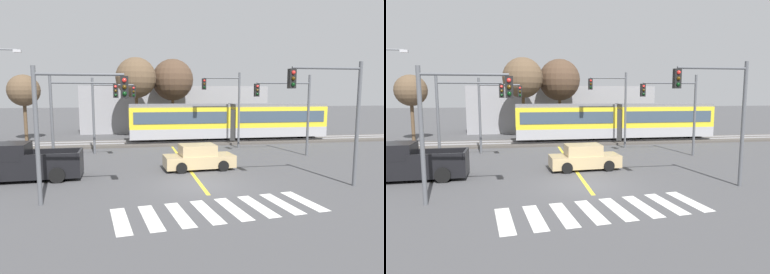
{
  "view_description": "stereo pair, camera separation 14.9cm",
  "coord_description": "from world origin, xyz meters",
  "views": [
    {
      "loc": [
        -3.31,
        -16.21,
        4.56
      ],
      "look_at": [
        0.67,
        6.65,
        1.6
      ],
      "focal_mm": 32.0,
      "sensor_mm": 36.0,
      "label": 1
    },
    {
      "loc": [
        -3.16,
        -16.23,
        4.56
      ],
      "look_at": [
        0.67,
        6.65,
        1.6
      ],
      "focal_mm": 32.0,
      "sensor_mm": 36.0,
      "label": 2
    }
  ],
  "objects": [
    {
      "name": "ground_plane",
      "position": [
        0.0,
        0.0,
        0.0
      ],
      "size": [
        200.0,
        200.0,
        0.0
      ],
      "primitive_type": "plane",
      "color": "#474749"
    },
    {
      "name": "track_bed",
      "position": [
        0.0,
        14.77,
        0.09
      ],
      "size": [
        120.0,
        4.0,
        0.18
      ],
      "primitive_type": "cube",
      "color": "#4C4742",
      "rests_on": "ground"
    },
    {
      "name": "rail_near",
      "position": [
        0.0,
        14.05,
        0.23
      ],
      "size": [
        120.0,
        0.08,
        0.1
      ],
      "primitive_type": "cube",
      "color": "#939399",
      "rests_on": "track_bed"
    },
    {
      "name": "rail_far",
      "position": [
        0.0,
        15.49,
        0.23
      ],
      "size": [
        120.0,
        0.08,
        0.1
      ],
      "primitive_type": "cube",
      "color": "#939399",
      "rests_on": "track_bed"
    },
    {
      "name": "light_rail_tram",
      "position": [
        5.63,
        14.77,
        2.05
      ],
      "size": [
        18.5,
        2.64,
        3.43
      ],
      "color": "#9E9EA3",
      "rests_on": "track_bed"
    },
    {
      "name": "crosswalk_stripe_0",
      "position": [
        -3.82,
        -4.13,
        0.0
      ],
      "size": [
        0.92,
        2.85,
        0.01
      ],
      "primitive_type": "cube",
      "rotation": [
        0.0,
        0.0,
        0.13
      ],
      "color": "silver",
      "rests_on": "ground"
    },
    {
      "name": "crosswalk_stripe_1",
      "position": [
        -2.73,
        -3.99,
        0.0
      ],
      "size": [
        0.92,
        2.85,
        0.01
      ],
      "primitive_type": "cube",
      "rotation": [
        0.0,
        0.0,
        0.13
      ],
      "color": "silver",
      "rests_on": "ground"
    },
    {
      "name": "crosswalk_stripe_2",
      "position": [
        -1.64,
        -3.84,
        0.0
      ],
      "size": [
        0.92,
        2.85,
        0.01
      ],
      "primitive_type": "cube",
      "rotation": [
        0.0,
        0.0,
        0.13
      ],
      "color": "silver",
      "rests_on": "ground"
    },
    {
      "name": "crosswalk_stripe_3",
      "position": [
        -0.55,
        -3.7,
        0.0
      ],
      "size": [
        0.92,
        2.85,
        0.01
      ],
      "primitive_type": "cube",
      "rotation": [
        0.0,
        0.0,
        0.13
      ],
      "color": "silver",
      "rests_on": "ground"
    },
    {
      "name": "crosswalk_stripe_4",
      "position": [
        0.55,
        -3.55,
        0.0
      ],
      "size": [
        0.92,
        2.85,
        0.01
      ],
      "primitive_type": "cube",
      "rotation": [
        0.0,
        0.0,
        0.13
      ],
      "color": "silver",
      "rests_on": "ground"
    },
    {
      "name": "crosswalk_stripe_5",
      "position": [
        1.64,
        -3.41,
        0.0
      ],
      "size": [
        0.92,
        2.85,
        0.01
      ],
      "primitive_type": "cube",
      "rotation": [
        0.0,
        0.0,
        0.13
      ],
      "color": "silver",
      "rests_on": "ground"
    },
    {
      "name": "crosswalk_stripe_6",
      "position": [
        2.73,
        -3.26,
        0.0
      ],
      "size": [
        0.92,
        2.85,
        0.01
      ],
      "primitive_type": "cube",
      "rotation": [
        0.0,
        0.0,
        0.13
      ],
      "color": "silver",
      "rests_on": "ground"
    },
    {
      "name": "crosswalk_stripe_7",
      "position": [
        3.82,
        -3.12,
        0.0
      ],
      "size": [
        0.92,
        2.85,
        0.01
      ],
      "primitive_type": "cube",
      "rotation": [
        0.0,
        0.0,
        0.13
      ],
      "color": "silver",
      "rests_on": "ground"
    },
    {
      "name": "lane_centre_line",
      "position": [
        0.0,
        5.57,
        0.0
      ],
      "size": [
        0.2,
        14.4,
        0.01
      ],
      "primitive_type": "cube",
      "color": "gold",
      "rests_on": "ground"
    },
    {
      "name": "sedan_crossing",
      "position": [
        0.57,
        3.72,
        0.7
      ],
      "size": [
        4.31,
        2.13,
        1.52
      ],
      "color": "tan",
      "rests_on": "ground"
    },
    {
      "name": "pickup_truck",
      "position": [
        -8.92,
        2.76,
        0.84
      ],
      "size": [
        5.47,
        2.39,
        1.98
      ],
      "color": "black",
      "rests_on": "ground"
    },
    {
      "name": "traffic_light_far_right",
      "position": [
        4.45,
        11.36,
        4.1
      ],
      "size": [
        3.25,
        0.38,
        6.28
      ],
      "color": "#515459",
      "rests_on": "ground"
    },
    {
      "name": "traffic_light_mid_right",
      "position": [
        7.89,
        6.93,
        3.86
      ],
      "size": [
        4.25,
        0.38,
        5.89
      ],
      "color": "#515459",
      "rests_on": "ground"
    },
    {
      "name": "traffic_light_mid_left",
      "position": [
        -6.86,
        6.55,
        3.8
      ],
      "size": [
        4.25,
        0.38,
        5.76
      ],
      "color": "#515459",
      "rests_on": "ground"
    },
    {
      "name": "traffic_light_near_right",
      "position": [
        6.22,
        -1.27,
        4.06
      ],
      "size": [
        3.75,
        0.38,
        6.07
      ],
      "color": "#515459",
      "rests_on": "ground"
    },
    {
      "name": "traffic_light_far_left",
      "position": [
        -5.09,
        10.23,
        3.72
      ],
      "size": [
        3.25,
        0.38,
        5.71
      ],
      "color": "#515459",
      "rests_on": "ground"
    },
    {
      "name": "traffic_light_near_left",
      "position": [
        -5.81,
        -1.77,
        3.79
      ],
      "size": [
        3.75,
        0.38,
        5.65
      ],
      "color": "#515459",
      "rests_on": "ground"
    },
    {
      "name": "bare_tree_far_west",
      "position": [
        -13.44,
        18.78,
        4.81
      ],
      "size": [
        2.99,
        2.99,
        6.35
      ],
      "color": "brown",
      "rests_on": "ground"
    },
    {
      "name": "bare_tree_west",
      "position": [
        -2.89,
        18.94,
        6.1
      ],
      "size": [
        4.06,
        4.06,
        8.16
      ],
      "color": "brown",
      "rests_on": "ground"
    },
    {
      "name": "bare_tree_east",
      "position": [
        0.99,
        20.45,
        5.98
      ],
      "size": [
        4.4,
        4.4,
        8.2
      ],
      "color": "brown",
      "rests_on": "ground"
    },
    {
      "name": "building_backdrop_far",
      "position": [
        1.82,
        25.98,
        2.71
      ],
      "size": [
        21.85,
        6.0,
        5.42
      ],
      "primitive_type": "cube",
      "color": "gray",
      "rests_on": "ground"
    }
  ]
}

